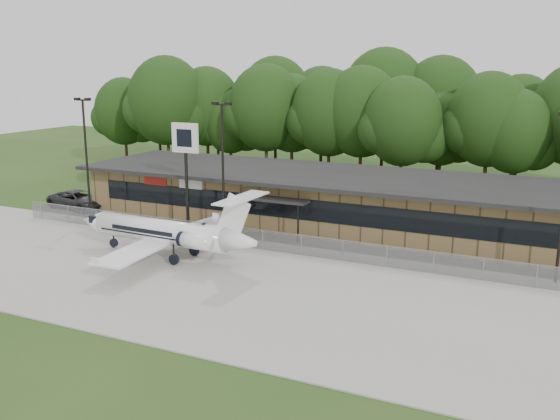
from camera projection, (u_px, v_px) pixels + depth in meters
The scene contains 11 objects.
ground at pixel (142, 334), 30.48m from camera, with size 160.00×160.00×0.00m, color #223F16.
apron at pixel (225, 283), 37.51m from camera, with size 64.00×18.00×0.08m, color #9E9B93.
parking_lot at pixel (301, 236), 47.62m from camera, with size 50.00×9.00×0.06m, color #383835.
terminal at pixel (323, 198), 51.04m from camera, with size 41.00×11.65×4.30m.
fence at pixel (275, 242), 43.50m from camera, with size 46.00×0.04×1.52m.
treeline at pixel (387, 116), 65.70m from camera, with size 72.00×12.00×15.00m, color black, non-canonical shape.
light_pole_left at pixel (86, 150), 51.15m from camera, with size 1.55×0.30×10.23m.
light_pole_mid at pixel (223, 160), 45.72m from camera, with size 1.55×0.30×10.23m.
business_jet at pixel (168, 233), 41.94m from camera, with size 14.70×13.08×4.96m.
suv at pixel (79, 200), 56.58m from camera, with size 2.80×6.07×1.69m, color #2E2E30.
pole_sign at pixel (185, 150), 47.28m from camera, with size 2.24×0.28×8.56m.
Camera 1 is at (18.26, -22.64, 12.88)m, focal length 40.00 mm.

